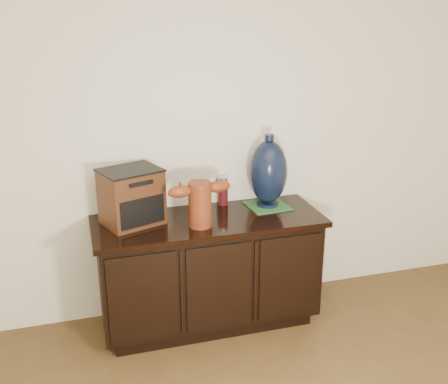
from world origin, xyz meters
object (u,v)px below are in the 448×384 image
object	(u,v)px
sideboard	(209,270)
lamp_base	(268,172)
terracotta_vessel	(200,202)
tv_radio	(132,197)
spray_can	(223,191)

from	to	relation	value
sideboard	lamp_base	distance (m)	0.76
terracotta_vessel	tv_radio	size ratio (longest dim) A/B	0.95
terracotta_vessel	lamp_base	size ratio (longest dim) A/B	0.82
lamp_base	terracotta_vessel	bearing A→B (deg)	-158.57
tv_radio	spray_can	bearing A→B (deg)	-6.84
sideboard	spray_can	xyz separation A→B (m)	(0.16, 0.22, 0.46)
terracotta_vessel	lamp_base	xyz separation A→B (m)	(0.51, 0.20, 0.08)
tv_radio	spray_can	world-z (taller)	tv_radio
terracotta_vessel	spray_can	xyz separation A→B (m)	(0.24, 0.32, -0.06)
terracotta_vessel	tv_radio	bearing A→B (deg)	150.89
sideboard	lamp_base	world-z (taller)	lamp_base
lamp_base	spray_can	size ratio (longest dim) A/B	2.49
lamp_base	spray_can	distance (m)	0.33
tv_radio	spray_can	distance (m)	0.65
terracotta_vessel	spray_can	size ratio (longest dim) A/B	2.05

